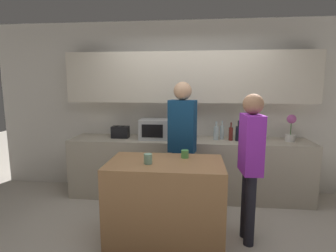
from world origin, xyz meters
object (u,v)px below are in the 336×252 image
object	(u,v)px
cup_1	(185,154)
cup_0	(148,159)
toaster	(120,132)
bottle_1	(222,132)
potted_plant	(291,128)
bottle_0	(216,133)
bottle_3	(238,133)
bottle_4	(244,134)
person_left	(182,136)
microwave	(157,129)
bottle_2	(231,134)
person_center	(251,156)

from	to	relation	value
cup_1	cup_0	bearing A→B (deg)	-145.06
toaster	bottle_1	bearing A→B (deg)	2.29
potted_plant	cup_1	xyz separation A→B (m)	(-1.49, -1.03, -0.15)
bottle_0	cup_1	size ratio (longest dim) A/B	3.10
toaster	bottle_3	world-z (taller)	bottle_3
bottle_4	cup_0	xyz separation A→B (m)	(-1.23, -1.36, -0.03)
bottle_4	person_left	size ratio (longest dim) A/B	0.13
microwave	bottle_4	xyz separation A→B (m)	(1.31, 0.06, -0.06)
bottle_4	bottle_2	bearing A→B (deg)	-158.20
microwave	cup_1	distance (m)	1.14
toaster	bottle_3	distance (m)	1.79
bottle_0	person_left	world-z (taller)	person_left
potted_plant	bottle_1	world-z (taller)	potted_plant
microwave	person_center	bearing A→B (deg)	-44.44
potted_plant	cup_0	bearing A→B (deg)	-145.26
bottle_1	cup_1	bearing A→B (deg)	-115.24
bottle_4	potted_plant	bearing A→B (deg)	-5.28
microwave	cup_1	bearing A→B (deg)	-65.82
bottle_2	cup_1	world-z (taller)	bottle_2
person_left	person_center	size ratio (longest dim) A/B	1.08
microwave	bottle_1	world-z (taller)	microwave
potted_plant	bottle_2	distance (m)	0.86
bottle_0	cup_1	bearing A→B (deg)	-112.23
bottle_4	cup_0	world-z (taller)	bottle_4
potted_plant	microwave	bearing A→B (deg)	-179.95
potted_plant	person_left	bearing A→B (deg)	-159.27
bottle_1	bottle_4	bearing A→B (deg)	-0.55
bottle_0	bottle_2	size ratio (longest dim) A/B	1.02
bottle_1	cup_1	world-z (taller)	bottle_1
microwave	bottle_4	world-z (taller)	microwave
microwave	bottle_2	xyz separation A→B (m)	(1.10, -0.02, -0.05)
bottle_4	cup_0	size ratio (longest dim) A/B	2.09
potted_plant	bottle_2	size ratio (longest dim) A/B	1.46
person_center	bottle_3	bearing A→B (deg)	-6.13
cup_0	bottle_0	bearing A→B (deg)	58.41
toaster	person_left	size ratio (longest dim) A/B	0.15
microwave	bottle_1	xyz separation A→B (m)	(0.98, 0.06, -0.04)
potted_plant	person_center	distance (m)	1.40
bottle_1	cup_1	distance (m)	1.21
bottle_0	bottle_4	xyz separation A→B (m)	(0.43, 0.06, -0.02)
person_left	person_center	world-z (taller)	person_left
potted_plant	cup_0	xyz separation A→B (m)	(-1.87, -1.30, -0.14)
toaster	cup_1	distance (m)	1.47
person_center	microwave	bearing A→B (deg)	41.68
bottle_2	person_center	distance (m)	1.12
bottle_0	person_left	bearing A→B (deg)	-129.04
toaster	bottle_0	distance (m)	1.47
microwave	cup_0	size ratio (longest dim) A/B	4.89
bottle_4	toaster	bearing A→B (deg)	-178.21
bottle_2	bottle_3	distance (m)	0.11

